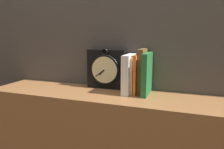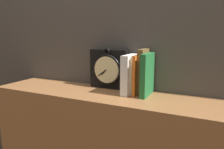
% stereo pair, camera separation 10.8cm
% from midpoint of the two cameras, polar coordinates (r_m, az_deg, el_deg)
% --- Properties ---
extents(wall_back, '(6.00, 0.05, 2.60)m').
position_cam_midpoint_polar(wall_back, '(1.23, 0.25, 13.28)').
color(wall_back, '#47423D').
rests_on(wall_back, ground_plane).
extents(clock, '(0.22, 0.06, 0.23)m').
position_cam_midpoint_polar(clock, '(1.21, -4.09, 1.40)').
color(clock, black).
rests_on(clock, bookshelf).
extents(book_slot0_white, '(0.04, 0.15, 0.20)m').
position_cam_midpoint_polar(book_slot0_white, '(1.11, 1.67, 0.14)').
color(book_slot0_white, white).
rests_on(book_slot0_white, bookshelf).
extents(book_slot1_cream, '(0.01, 0.13, 0.19)m').
position_cam_midpoint_polar(book_slot1_cream, '(1.12, 3.11, -0.09)').
color(book_slot1_cream, beige).
rests_on(book_slot1_cream, bookshelf).
extents(book_slot2_orange, '(0.01, 0.14, 0.20)m').
position_cam_midpoint_polar(book_slot2_orange, '(1.11, 3.91, 0.09)').
color(book_slot2_orange, orange).
rests_on(book_slot2_orange, bookshelf).
extents(book_slot3_brown, '(0.03, 0.12, 0.23)m').
position_cam_midpoint_polar(book_slot3_brown, '(1.11, 5.15, 0.84)').
color(book_slot3_brown, brown).
rests_on(book_slot3_brown, bookshelf).
extents(book_slot4_green, '(0.03, 0.16, 0.21)m').
position_cam_midpoint_polar(book_slot4_green, '(1.09, 6.33, 0.10)').
color(book_slot4_green, '#216934').
rests_on(book_slot4_green, bookshelf).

